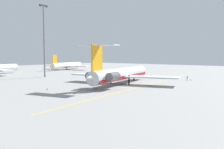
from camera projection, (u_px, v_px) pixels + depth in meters
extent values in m
plane|color=gray|center=(127.00, 87.00, 77.37)|extent=(315.43, 315.43, 0.00)
cylinder|color=silver|center=(121.00, 74.00, 83.75)|extent=(37.41, 12.74, 4.00)
cone|color=silver|center=(141.00, 71.00, 100.55)|extent=(4.96, 4.72, 3.84)
cone|color=silver|center=(92.00, 77.00, 66.92)|extent=(6.47, 4.68, 3.40)
cube|color=#B2191E|center=(121.00, 77.00, 83.82)|extent=(36.61, 12.62, 0.88)
cube|color=silver|center=(95.00, 75.00, 89.08)|extent=(8.42, 17.36, 0.40)
cube|color=silver|center=(153.00, 77.00, 80.03)|extent=(11.50, 17.81, 0.40)
cylinder|color=#515156|center=(93.00, 76.00, 73.56)|extent=(5.41, 3.44, 2.32)
cube|color=silver|center=(95.00, 76.00, 73.26)|extent=(3.22, 1.95, 0.48)
cylinder|color=#515156|center=(113.00, 76.00, 70.74)|extent=(5.41, 3.44, 2.32)
cube|color=silver|center=(111.00, 76.00, 71.05)|extent=(3.22, 1.95, 0.48)
cube|color=orange|center=(97.00, 57.00, 68.75)|extent=(5.36, 1.67, 7.09)
cube|color=silver|center=(86.00, 45.00, 69.52)|extent=(5.02, 6.56, 0.28)
cube|color=silver|center=(107.00, 45.00, 66.71)|extent=(5.02, 6.56, 0.28)
cylinder|color=black|center=(134.00, 77.00, 94.16)|extent=(0.44, 0.44, 3.03)
cylinder|color=black|center=(111.00, 79.00, 84.18)|extent=(0.44, 0.44, 3.03)
cylinder|color=black|center=(129.00, 80.00, 81.37)|extent=(0.44, 0.44, 3.03)
cone|color=white|center=(16.00, 67.00, 135.23)|extent=(3.40, 3.83, 3.52)
cylinder|color=silver|center=(67.00, 65.00, 162.28)|extent=(29.68, 11.49, 3.57)
cone|color=silver|center=(79.00, 64.00, 175.86)|extent=(3.72, 4.05, 3.39)
cube|color=silver|center=(56.00, 66.00, 165.80)|extent=(8.67, 14.51, 0.43)
cube|color=silver|center=(78.00, 66.00, 158.83)|extent=(8.67, 14.51, 0.43)
cube|color=orange|center=(55.00, 59.00, 150.44)|extent=(3.84, 1.39, 4.86)
cylinder|color=black|center=(67.00, 68.00, 162.41)|extent=(0.43, 0.43, 2.40)
cylinder|color=black|center=(102.00, 76.00, 110.67)|extent=(0.11, 0.11, 0.87)
cylinder|color=black|center=(101.00, 76.00, 110.63)|extent=(0.11, 0.11, 0.87)
cylinder|color=gray|center=(101.00, 74.00, 110.59)|extent=(0.29, 0.29, 0.69)
sphere|color=#8C6647|center=(101.00, 73.00, 110.55)|extent=(0.27, 0.27, 0.27)
cylinder|color=gray|center=(102.00, 74.00, 110.63)|extent=(0.08, 0.08, 0.58)
cylinder|color=gray|center=(101.00, 74.00, 110.54)|extent=(0.08, 0.08, 0.58)
cylinder|color=black|center=(187.00, 79.00, 94.96)|extent=(0.10, 0.10, 0.84)
cylinder|color=black|center=(187.00, 79.00, 94.82)|extent=(0.10, 0.10, 0.84)
cylinder|color=#262628|center=(187.00, 77.00, 94.83)|extent=(0.28, 0.28, 0.66)
sphere|color=tan|center=(187.00, 76.00, 94.79)|extent=(0.26, 0.26, 0.26)
cylinder|color=#262628|center=(187.00, 77.00, 95.00)|extent=(0.08, 0.08, 0.56)
cylinder|color=#262628|center=(187.00, 77.00, 94.65)|extent=(0.08, 0.08, 0.56)
cylinder|color=black|center=(95.00, 76.00, 112.28)|extent=(0.10, 0.10, 0.84)
cylinder|color=black|center=(95.00, 76.00, 112.30)|extent=(0.10, 0.10, 0.84)
cylinder|color=gray|center=(95.00, 74.00, 112.23)|extent=(0.28, 0.28, 0.67)
sphere|color=brown|center=(95.00, 73.00, 112.20)|extent=(0.26, 0.26, 0.26)
cylinder|color=gray|center=(94.00, 74.00, 112.20)|extent=(0.08, 0.08, 0.57)
cylinder|color=gray|center=(95.00, 74.00, 112.26)|extent=(0.08, 0.08, 0.57)
cone|color=#EA590F|center=(47.00, 89.00, 70.09)|extent=(0.40, 0.40, 0.55)
cone|color=#EA590F|center=(191.00, 80.00, 95.87)|extent=(0.40, 0.40, 0.55)
cube|color=gold|center=(143.00, 86.00, 78.71)|extent=(87.20, 14.33, 0.01)
cylinder|color=slate|center=(44.00, 42.00, 107.92)|extent=(0.70, 0.70, 29.56)
cube|color=#424244|center=(43.00, 5.00, 106.71)|extent=(4.00, 0.60, 0.60)
cube|color=#2D2D30|center=(40.00, 6.00, 105.59)|extent=(0.70, 0.50, 0.44)
cube|color=#2D2D30|center=(46.00, 7.00, 107.89)|extent=(0.70, 0.50, 0.44)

